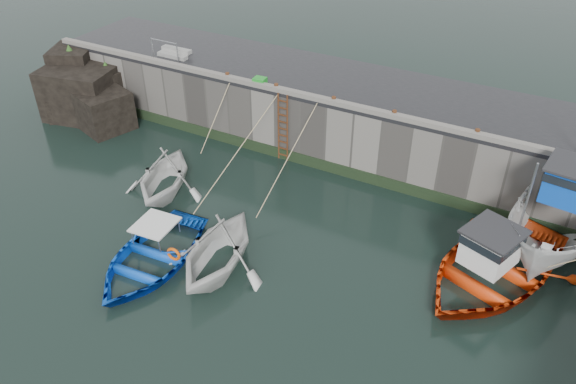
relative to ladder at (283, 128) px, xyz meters
The scene contains 22 objects.
ground 10.24m from the ladder, 78.60° to the right, with size 120.00×120.00×0.00m, color black.
quay_back 3.27m from the ladder, 52.28° to the left, with size 30.00×5.00×3.00m, color slate.
road_back 3.59m from the ladder, 52.28° to the left, with size 30.00×5.00×0.16m, color black.
kerb_back 2.62m from the ladder, ahead, with size 30.00×0.30×0.20m, color slate.
algae_back 2.41m from the ladder, ahead, with size 30.00×0.08×0.50m, color black.
rock_outcrop 10.95m from the ladder, behind, with size 5.85×4.24×3.41m.
ladder is the anchor object (origin of this frame).
boat_near_white 5.69m from the ladder, 123.82° to the right, with size 3.57×4.14×2.18m, color silver.
boat_near_white_rope 3.57m from the ladder, 162.20° to the right, with size 0.04×3.36×3.10m, color tan, non-canonical shape.
boat_near_blue 8.49m from the ladder, 94.39° to the right, with size 3.72×5.21×1.08m, color blue.
boat_near_blue_rope 3.34m from the ladder, 102.56° to the right, with size 0.04×6.45×3.10m, color tan, non-canonical shape.
boat_near_blacktrim 7.70m from the ladder, 78.04° to the right, with size 3.78×4.38×2.31m, color silver.
boat_near_blacktrim_rope 3.27m from the ladder, 56.88° to the right, with size 0.04×5.60×3.10m, color tan, non-canonical shape.
boat_far_white 11.47m from the ladder, ahead, with size 3.58×7.57×5.82m.
boat_far_orange 10.53m from the ladder, 18.73° to the right, with size 6.69×7.84×4.37m.
fish_crate 2.26m from the ladder, 161.76° to the left, with size 0.53×0.44×0.32m, color #1A9424.
railing 7.10m from the ladder, 168.83° to the left, with size 1.60×1.05×1.00m.
bollard_a 3.47m from the ladder, behind, with size 0.18×0.18×0.28m, color #3F1E0F.
bollard_b 1.81m from the ladder, 146.14° to the left, with size 0.18×0.18×0.28m, color #3F1E0F.
bollard_c 2.81m from the ladder, ahead, with size 0.18×0.18×0.28m, color #3F1E0F.
bollard_d 5.11m from the ladder, ahead, with size 0.18×0.18×0.28m, color #3F1E0F.
bollard_e 8.19m from the ladder, ahead, with size 0.18×0.18×0.28m, color #3F1E0F.
Camera 1 is at (8.62, -9.05, 13.20)m, focal length 35.00 mm.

